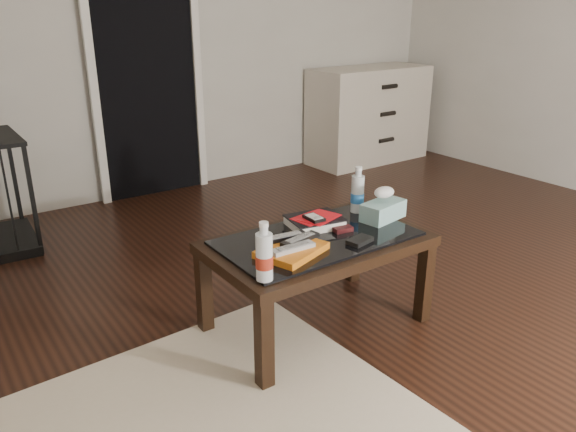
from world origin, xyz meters
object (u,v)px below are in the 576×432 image
dresser (369,115)px  tissue_box (383,211)px  coffee_table (317,250)px  water_bottle_left (264,251)px  water_bottle_right (358,189)px  textbook (315,222)px

dresser → tissue_box: bearing=-132.6°
dresser → coffee_table: bearing=-138.2°
water_bottle_left → water_bottle_right: bearing=24.7°
coffee_table → tissue_box: bearing=-0.9°
coffee_table → tissue_box: (0.40, -0.01, 0.11)m
coffee_table → dresser: (2.29, 2.15, 0.05)m
textbook → water_bottle_left: bearing=-136.5°
water_bottle_right → dresser: bearing=46.1°
dresser → water_bottle_right: size_ratio=5.09×
dresser → tissue_box: size_ratio=5.27×
water_bottle_right → tissue_box: 0.18m
dresser → water_bottle_left: bearing=-140.3°
dresser → water_bottle_left: (-2.72, -2.36, 0.13)m
water_bottle_right → tissue_box: water_bottle_right is taller
coffee_table → water_bottle_left: 0.51m
water_bottle_left → textbook: bearing=33.5°
water_bottle_left → water_bottle_right: same height
dresser → tissue_box: (-1.89, -2.15, 0.06)m
textbook → water_bottle_right: 0.32m
textbook → water_bottle_left: water_bottle_left is taller
coffee_table → textbook: 0.16m
tissue_box → coffee_table: bearing=169.0°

